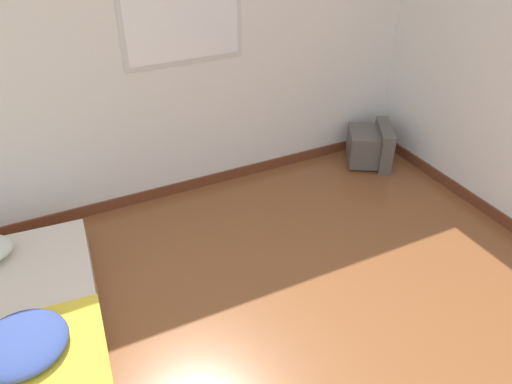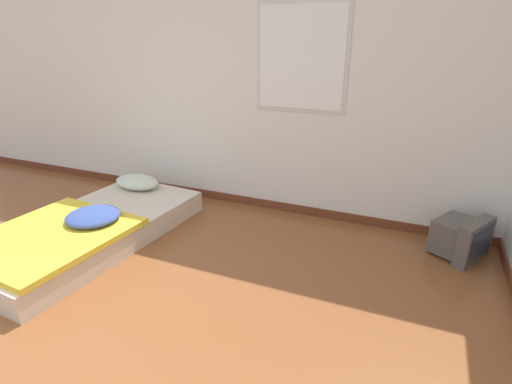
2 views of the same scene
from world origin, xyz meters
TOP-DOWN VIEW (x-y plane):
  - wall_back at (0.01, 2.90)m, footprint 7.96×0.08m
  - mattress_bed at (-0.70, 1.52)m, footprint 1.20×2.16m
  - crt_tv at (2.42, 2.56)m, footprint 0.51×0.53m

SIDE VIEW (x-z plane):
  - mattress_bed at x=-0.70m, z-range -0.04..0.31m
  - crt_tv at x=2.42m, z-range -0.01..0.35m
  - wall_back at x=0.01m, z-range -0.01..2.59m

